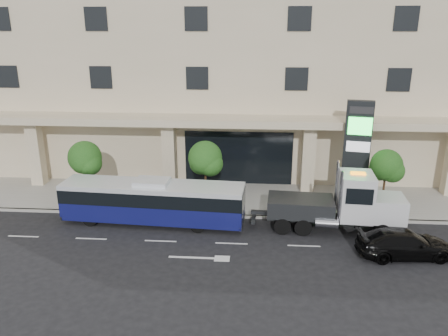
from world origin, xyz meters
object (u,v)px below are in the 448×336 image
at_px(black_sedan, 405,244).
at_px(city_bus, 153,201).
at_px(tow_truck, 341,204).
at_px(signage_pylon, 356,151).

bearing_deg(black_sedan, city_bus, 72.09).
relative_size(city_bus, black_sedan, 2.26).
height_order(tow_truck, black_sedan, tow_truck).
height_order(black_sedan, signage_pylon, signage_pylon).
xyz_separation_m(city_bus, signage_pylon, (12.83, 4.17, 2.20)).
bearing_deg(tow_truck, black_sedan, -41.01).
xyz_separation_m(black_sedan, signage_pylon, (-1.19, 7.29, 2.91)).
distance_m(tow_truck, black_sedan, 4.11).
height_order(city_bus, tow_truck, tow_truck).
relative_size(tow_truck, black_sedan, 1.79).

